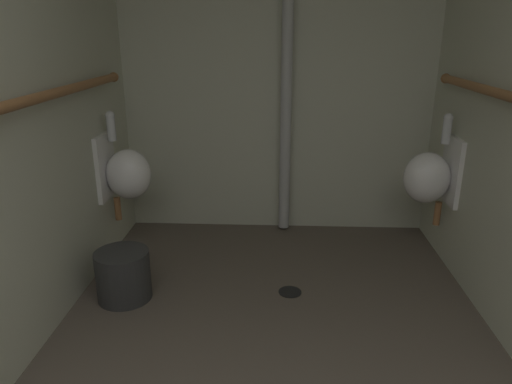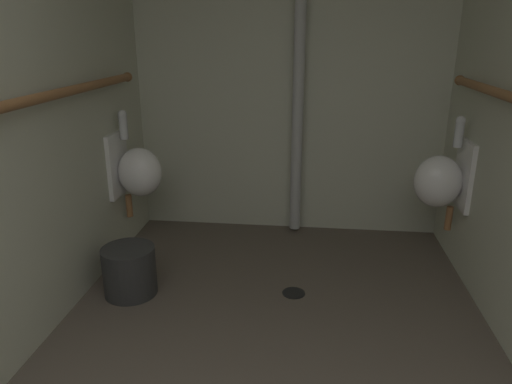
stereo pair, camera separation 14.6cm
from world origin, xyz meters
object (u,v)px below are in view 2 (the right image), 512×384
object	(u,v)px
standpipe_back_wall	(299,68)
floor_drain	(294,293)
urinal_left_mid	(137,170)
waste_bin	(130,271)
urinal_right_mid	(442,180)

from	to	relation	value
standpipe_back_wall	floor_drain	distance (m)	1.58
urinal_left_mid	standpipe_back_wall	distance (m)	1.35
standpipe_back_wall	waste_bin	xyz separation A→B (m)	(-0.95, -1.07, -1.11)
waste_bin	urinal_right_mid	bearing A→B (deg)	17.31
urinal_right_mid	waste_bin	bearing A→B (deg)	-162.69
urinal_right_mid	waste_bin	size ratio (longest dim) A/B	2.39
urinal_right_mid	standpipe_back_wall	distance (m)	1.25
urinal_right_mid	floor_drain	xyz separation A→B (m)	(-0.91, -0.49, -0.60)
urinal_left_mid	standpipe_back_wall	xyz separation A→B (m)	(1.08, 0.49, 0.65)
urinal_right_mid	urinal_left_mid	bearing A→B (deg)	-179.64
urinal_left_mid	urinal_right_mid	bearing A→B (deg)	0.36
floor_drain	urinal_right_mid	bearing A→B (deg)	27.99
urinal_right_mid	standpipe_back_wall	size ratio (longest dim) A/B	0.31
standpipe_back_wall	floor_drain	world-z (taller)	standpipe_back_wall
standpipe_back_wall	floor_drain	size ratio (longest dim) A/B	17.63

